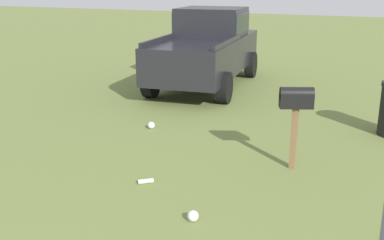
# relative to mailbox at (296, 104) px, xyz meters

# --- Properties ---
(mailbox) EXTENTS (0.37, 0.54, 1.30)m
(mailbox) POSITION_rel_mailbox_xyz_m (0.00, 0.00, 0.00)
(mailbox) COLOR brown
(mailbox) RESTS_ON ground
(pickup_truck) EXTENTS (5.15, 2.57, 2.09)m
(pickup_truck) POSITION_rel_mailbox_xyz_m (5.04, 3.52, 0.07)
(pickup_truck) COLOR black
(pickup_truck) RESTS_ON ground
(litter_bag_by_mailbox) EXTENTS (0.14, 0.14, 0.14)m
(litter_bag_by_mailbox) POSITION_rel_mailbox_xyz_m (0.87, 3.00, -0.97)
(litter_bag_by_mailbox) COLOR silver
(litter_bag_by_mailbox) RESTS_ON ground
(litter_bottle_near_hydrant) EXTENTS (0.19, 0.21, 0.07)m
(litter_bottle_near_hydrant) POSITION_rel_mailbox_xyz_m (-1.46, 1.81, -1.00)
(litter_bottle_near_hydrant) COLOR #B2D8BF
(litter_bottle_near_hydrant) RESTS_ON ground
(litter_bag_far_scatter) EXTENTS (0.14, 0.14, 0.14)m
(litter_bag_far_scatter) POSITION_rel_mailbox_xyz_m (-2.19, 0.73, -0.97)
(litter_bag_far_scatter) COLOR silver
(litter_bag_far_scatter) RESTS_ON ground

